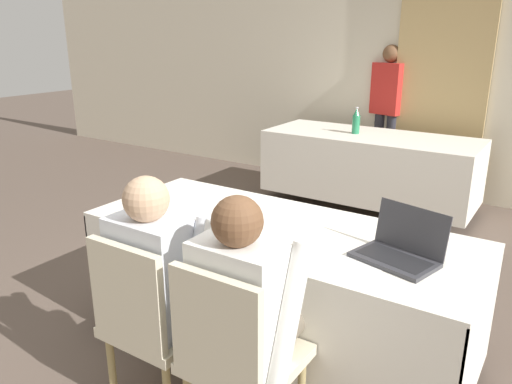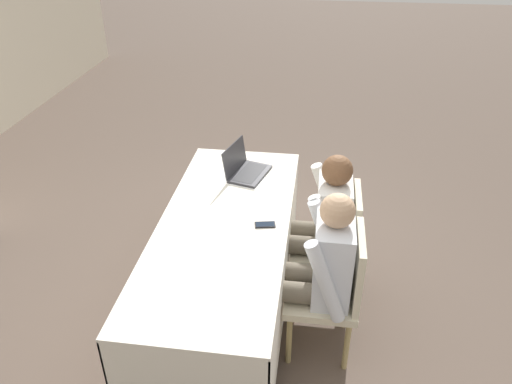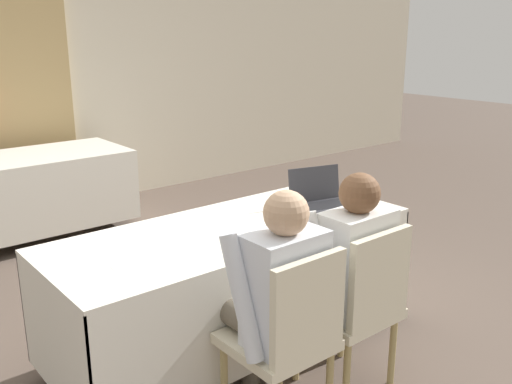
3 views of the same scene
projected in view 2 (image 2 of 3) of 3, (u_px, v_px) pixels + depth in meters
ground_plane at (227, 308)px, 3.58m from camera, size 24.00×24.00×0.00m
conference_table_near at (225, 245)px, 3.29m from camera, size 2.08×0.84×0.74m
laptop at (245, 169)px, 3.73m from camera, size 0.41×0.34×0.23m
cell_phone at (265, 225)px, 3.17m from camera, size 0.09×0.14×0.01m
paper_beside_laptop at (253, 182)px, 3.65m from camera, size 0.28×0.34×0.00m
paper_centre_table at (236, 174)px, 3.75m from camera, size 0.29×0.34×0.00m
paper_left_edge at (208, 293)px, 2.64m from camera, size 0.25×0.32×0.00m
chair_near_left at (334, 288)px, 3.05m from camera, size 0.44×0.44×0.89m
chair_near_right at (334, 242)px, 3.44m from camera, size 0.44×0.44×0.89m
person_checkered_shirt at (319, 266)px, 2.97m from camera, size 0.50×0.52×1.15m
person_white_shirt at (321, 222)px, 3.37m from camera, size 0.50×0.52×1.15m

